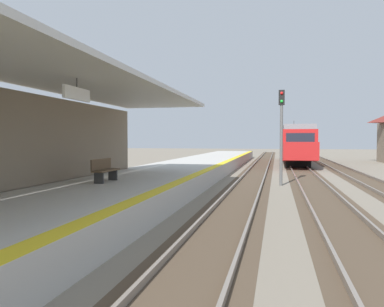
% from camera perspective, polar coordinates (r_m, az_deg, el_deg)
% --- Properties ---
extents(station_platform, '(5.00, 80.00, 0.91)m').
position_cam_1_polar(station_platform, '(15.61, -9.62, -5.50)').
color(station_platform, '#B7B5AD').
rests_on(station_platform, ground).
extents(track_pair_nearest_platform, '(2.34, 120.00, 0.16)m').
position_cam_1_polar(track_pair_nearest_platform, '(18.53, 8.04, -5.55)').
color(track_pair_nearest_platform, '#4C3D2D').
rests_on(track_pair_nearest_platform, ground).
extents(track_pair_middle, '(2.34, 120.00, 0.16)m').
position_cam_1_polar(track_pair_middle, '(18.56, 18.60, -5.63)').
color(track_pair_middle, '#4C3D2D').
rests_on(track_pair_middle, ground).
extents(approaching_train, '(2.93, 19.60, 4.76)m').
position_cam_1_polar(approaching_train, '(41.54, 15.39, 1.54)').
color(approaching_train, maroon).
rests_on(approaching_train, ground).
extents(rail_signal_post, '(0.32, 0.34, 5.20)m').
position_cam_1_polar(rail_signal_post, '(21.04, 13.39, 3.90)').
color(rail_signal_post, '#4C4C4C').
rests_on(rail_signal_post, ground).
extents(platform_bench, '(0.45, 1.60, 0.88)m').
position_cam_1_polar(platform_bench, '(14.72, -13.14, -2.37)').
color(platform_bench, brown).
rests_on(platform_bench, station_platform).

